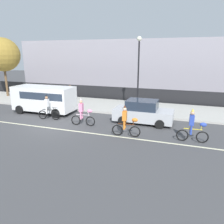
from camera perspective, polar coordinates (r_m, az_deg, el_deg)
ground_plane at (r=15.37m, az=-14.47°, el=-3.54°), size 80.00×80.00×0.00m
road_centre_line at (r=14.98m, az=-15.52°, el=-4.09°), size 36.00×0.14×0.01m
sidewalk_curb at (r=20.84m, az=-4.68°, el=1.98°), size 60.00×5.00×0.15m
fence_line at (r=23.34m, az=-1.85°, el=5.01°), size 40.00×0.08×1.40m
building_backdrop at (r=31.27m, az=3.48°, el=12.20°), size 28.00×8.00×6.44m
parade_cyclist_zebra at (r=16.75m, az=-16.21°, el=0.87°), size 1.72×0.50×1.92m
parade_cyclist_pink at (r=14.88m, az=-7.58°, el=-0.41°), size 1.72×0.50×1.92m
parade_cyclist_orange at (r=12.84m, az=3.79°, el=-2.82°), size 1.72×0.50×1.92m
parade_cyclist_cobalt at (r=12.81m, az=20.47°, el=-3.83°), size 1.72×0.50×1.92m
parked_van_white at (r=18.71m, az=-17.16°, el=3.62°), size 5.00×2.22×2.18m
parked_car_silver at (r=15.47m, az=8.09°, el=-0.06°), size 4.10×1.92×1.64m
street_lamp_post at (r=17.17m, az=6.95°, el=12.32°), size 0.36×0.36×5.86m
street_tree_near_lamp at (r=26.91m, az=-26.63°, el=13.23°), size 3.57×3.57×6.28m
pedestrian_onlooker at (r=21.91m, az=-10.81°, el=4.91°), size 0.32×0.20×1.62m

